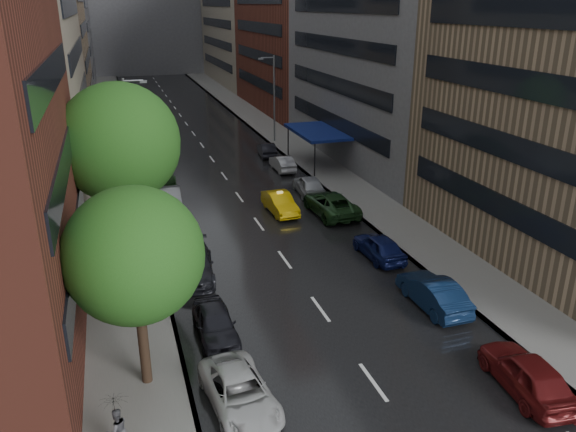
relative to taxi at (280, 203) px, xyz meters
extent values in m
cube|color=black|center=(-2.04, 26.27, -0.72)|extent=(14.00, 140.00, 0.01)
cube|color=gray|center=(-11.04, 26.27, -0.65)|extent=(4.00, 140.00, 0.15)
cube|color=gray|center=(6.96, 26.27, -0.65)|extent=(4.00, 140.00, 0.15)
cube|color=#937A5B|center=(-17.04, 40.27, 10.27)|extent=(8.00, 28.00, 22.00)
cube|color=slate|center=(12.96, 12.27, 11.27)|extent=(8.00, 28.00, 24.00)
cube|color=gray|center=(12.96, 70.27, 13.27)|extent=(8.00, 32.00, 28.00)
cylinder|color=#382619|center=(-10.64, -17.12, 1.52)|extent=(0.40, 0.40, 4.49)
sphere|color=#1E5116|center=(-10.64, -17.12, 4.89)|extent=(5.14, 5.14, 5.14)
cylinder|color=#382619|center=(-10.64, -5.51, 2.12)|extent=(0.40, 0.40, 5.71)
sphere|color=#1E5116|center=(-10.64, -5.51, 6.41)|extent=(6.52, 6.52, 6.52)
cylinder|color=#382619|center=(-10.64, 8.00, 1.43)|extent=(0.40, 0.40, 4.32)
sphere|color=#1E5116|center=(-10.64, 8.00, 4.67)|extent=(4.94, 4.94, 4.94)
imported|color=yellow|center=(0.00, 0.00, 0.00)|extent=(1.76, 4.50, 1.46)
imported|color=silver|center=(-7.44, -19.59, -0.07)|extent=(2.65, 4.95, 1.32)
imported|color=black|center=(-7.44, -14.63, -0.01)|extent=(1.73, 4.23, 1.44)
imported|color=black|center=(-7.44, -8.31, 0.02)|extent=(2.60, 5.32, 1.49)
imported|color=black|center=(-7.44, -3.01, -0.05)|extent=(1.73, 4.02, 1.35)
imported|color=slate|center=(-7.44, 3.38, -0.01)|extent=(1.72, 4.46, 1.45)
imported|color=#183317|center=(-7.44, 10.49, 0.05)|extent=(2.29, 5.40, 1.56)
imported|color=silver|center=(-7.44, 17.14, -0.04)|extent=(1.68, 4.09, 1.39)
imported|color=#601313|center=(3.36, -21.98, 0.07)|extent=(2.31, 4.85, 1.60)
imported|color=#0D1F3E|center=(3.36, -15.16, 0.05)|extent=(1.71, 4.76, 1.56)
imported|color=#10174B|center=(3.36, -9.16, 0.01)|extent=(1.89, 4.38, 1.47)
imported|color=#1C3F1C|center=(3.36, -1.41, 0.06)|extent=(2.79, 5.76, 1.58)
imported|color=#A8AAB1|center=(3.36, 3.25, 0.05)|extent=(2.18, 4.70, 1.56)
imported|color=#AFAEB4|center=(3.36, 10.45, -0.05)|extent=(1.46, 4.12, 1.35)
imported|color=black|center=(3.36, 15.77, -0.06)|extent=(1.81, 4.20, 1.35)
imported|color=#4C4C51|center=(-11.81, -20.56, 0.20)|extent=(0.92, 0.82, 1.56)
imported|color=black|center=(-11.81, -20.56, 1.07)|extent=(0.96, 0.98, 0.88)
cylinder|color=gray|center=(-9.84, 6.27, 3.92)|extent=(0.18, 0.18, 9.00)
cube|color=gray|center=(-8.44, 6.27, 8.12)|extent=(0.50, 0.22, 0.16)
cylinder|color=gray|center=(5.76, 21.27, 3.92)|extent=(0.18, 0.18, 9.00)
cube|color=gray|center=(4.36, 21.27, 8.12)|extent=(0.50, 0.22, 0.16)
cube|color=navy|center=(6.96, 11.27, 2.42)|extent=(4.00, 8.00, 0.25)
cylinder|color=black|center=(5.36, 7.47, 0.92)|extent=(0.12, 0.12, 3.00)
cylinder|color=black|center=(5.36, 15.07, 0.92)|extent=(0.12, 0.12, 3.00)
camera|label=1|loc=(-10.86, -36.43, 13.42)|focal=35.00mm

